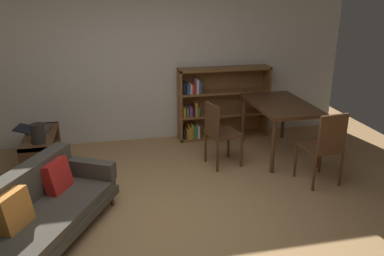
# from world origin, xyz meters

# --- Properties ---
(ground_plane) EXTENTS (8.16, 8.16, 0.00)m
(ground_plane) POSITION_xyz_m (0.00, 0.00, 0.00)
(ground_plane) COLOR tan
(back_wall_panel) EXTENTS (6.80, 0.10, 2.70)m
(back_wall_panel) POSITION_xyz_m (0.00, 2.70, 1.35)
(back_wall_panel) COLOR silver
(back_wall_panel) RESTS_ON ground_plane
(fabric_couch) EXTENTS (1.58, 2.07, 0.71)m
(fabric_couch) POSITION_xyz_m (-1.37, -0.03, 0.34)
(fabric_couch) COLOR #56351E
(fabric_couch) RESTS_ON ground_plane
(media_console) EXTENTS (0.39, 1.05, 0.52)m
(media_console) POSITION_xyz_m (-1.52, 1.76, 0.26)
(media_console) COLOR #56351E
(media_console) RESTS_ON ground_plane
(open_laptop) EXTENTS (0.50, 0.40, 0.07)m
(open_laptop) POSITION_xyz_m (-1.61, 1.92, 0.54)
(open_laptop) COLOR #333338
(open_laptop) RESTS_ON media_console
(desk_speaker) EXTENTS (0.18, 0.18, 0.25)m
(desk_speaker) POSITION_xyz_m (-1.49, 1.45, 0.65)
(desk_speaker) COLOR #2D2823
(desk_speaker) RESTS_ON media_console
(dining_table) EXTENTS (0.81, 1.32, 0.81)m
(dining_table) POSITION_xyz_m (1.93, 1.59, 0.72)
(dining_table) COLOR #56351E
(dining_table) RESTS_ON ground_plane
(dining_chair_near) EXTENTS (0.50, 0.49, 0.93)m
(dining_chair_near) POSITION_xyz_m (0.93, 1.37, 0.53)
(dining_chair_near) COLOR #56351E
(dining_chair_near) RESTS_ON ground_plane
(dining_chair_far) EXTENTS (0.49, 0.51, 0.99)m
(dining_chair_far) POSITION_xyz_m (2.06, 0.53, 0.56)
(dining_chair_far) COLOR #56351E
(dining_chair_far) RESTS_ON ground_plane
(bookshelf) EXTENTS (1.54, 0.31, 1.19)m
(bookshelf) POSITION_xyz_m (1.23, 2.53, 0.58)
(bookshelf) COLOR brown
(bookshelf) RESTS_ON ground_plane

